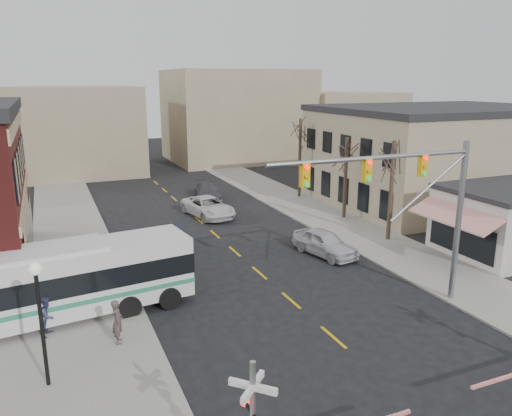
{
  "coord_description": "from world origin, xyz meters",
  "views": [
    {
      "loc": [
        -10.62,
        -14.5,
        10.74
      ],
      "look_at": [
        0.36,
        11.32,
        3.5
      ],
      "focal_mm": 35.0,
      "sensor_mm": 36.0,
      "label": 1
    }
  ],
  "objects_px": {
    "street_lamp": "(39,300)",
    "car_b": "(164,236)",
    "pedestrian_far": "(47,315)",
    "traffic_signal_mast": "(414,193)",
    "transit_bus": "(47,284)",
    "car_c": "(208,207)",
    "pedestrian_near": "(118,321)",
    "car_d": "(208,192)",
    "car_a": "(325,243)"
  },
  "relations": [
    {
      "from": "traffic_signal_mast",
      "to": "pedestrian_near",
      "type": "height_order",
      "value": "traffic_signal_mast"
    },
    {
      "from": "transit_bus",
      "to": "pedestrian_near",
      "type": "bearing_deg",
      "value": -51.5
    },
    {
      "from": "car_c",
      "to": "pedestrian_near",
      "type": "bearing_deg",
      "value": -127.77
    },
    {
      "from": "transit_bus",
      "to": "pedestrian_far",
      "type": "bearing_deg",
      "value": -93.26
    },
    {
      "from": "car_c",
      "to": "car_b",
      "type": "bearing_deg",
      "value": -139.13
    },
    {
      "from": "transit_bus",
      "to": "traffic_signal_mast",
      "type": "relative_size",
      "value": 1.29
    },
    {
      "from": "car_a",
      "to": "pedestrian_near",
      "type": "xyz_separation_m",
      "value": [
        -13.55,
        -6.22,
        0.27
      ]
    },
    {
      "from": "car_b",
      "to": "car_d",
      "type": "height_order",
      "value": "car_d"
    },
    {
      "from": "car_a",
      "to": "car_d",
      "type": "height_order",
      "value": "car_a"
    },
    {
      "from": "street_lamp",
      "to": "car_b",
      "type": "xyz_separation_m",
      "value": [
        7.4,
        13.9,
        -2.7
      ]
    },
    {
      "from": "street_lamp",
      "to": "pedestrian_far",
      "type": "bearing_deg",
      "value": 88.4
    },
    {
      "from": "pedestrian_near",
      "to": "car_d",
      "type": "bearing_deg",
      "value": -17.99
    },
    {
      "from": "traffic_signal_mast",
      "to": "car_d",
      "type": "distance_m",
      "value": 25.85
    },
    {
      "from": "transit_bus",
      "to": "car_c",
      "type": "relative_size",
      "value": 2.36
    },
    {
      "from": "car_b",
      "to": "pedestrian_far",
      "type": "distance_m",
      "value": 12.37
    },
    {
      "from": "car_d",
      "to": "street_lamp",
      "type": "bearing_deg",
      "value": -107.47
    },
    {
      "from": "street_lamp",
      "to": "car_b",
      "type": "relative_size",
      "value": 1.07
    },
    {
      "from": "car_c",
      "to": "car_d",
      "type": "xyz_separation_m",
      "value": [
        1.69,
        5.42,
        -0.04
      ]
    },
    {
      "from": "traffic_signal_mast",
      "to": "car_b",
      "type": "height_order",
      "value": "traffic_signal_mast"
    },
    {
      "from": "transit_bus",
      "to": "traffic_signal_mast",
      "type": "bearing_deg",
      "value": -18.41
    },
    {
      "from": "traffic_signal_mast",
      "to": "car_b",
      "type": "xyz_separation_m",
      "value": [
        -8.55,
        13.85,
        -5.04
      ]
    },
    {
      "from": "transit_bus",
      "to": "street_lamp",
      "type": "relative_size",
      "value": 2.87
    },
    {
      "from": "traffic_signal_mast",
      "to": "car_c",
      "type": "xyz_separation_m",
      "value": [
        -3.56,
        19.87,
        -4.97
      ]
    },
    {
      "from": "car_c",
      "to": "pedestrian_far",
      "type": "relative_size",
      "value": 3.18
    },
    {
      "from": "transit_bus",
      "to": "car_a",
      "type": "height_order",
      "value": "transit_bus"
    },
    {
      "from": "pedestrian_near",
      "to": "pedestrian_far",
      "type": "height_order",
      "value": "pedestrian_near"
    },
    {
      "from": "street_lamp",
      "to": "car_d",
      "type": "distance_m",
      "value": 29.11
    },
    {
      "from": "transit_bus",
      "to": "car_c",
      "type": "height_order",
      "value": "transit_bus"
    },
    {
      "from": "traffic_signal_mast",
      "to": "street_lamp",
      "type": "bearing_deg",
      "value": -179.82
    },
    {
      "from": "street_lamp",
      "to": "pedestrian_near",
      "type": "height_order",
      "value": "street_lamp"
    },
    {
      "from": "street_lamp",
      "to": "car_a",
      "type": "bearing_deg",
      "value": 26.88
    },
    {
      "from": "street_lamp",
      "to": "transit_bus",
      "type": "bearing_deg",
      "value": 87.97
    },
    {
      "from": "traffic_signal_mast",
      "to": "car_b",
      "type": "distance_m",
      "value": 17.04
    },
    {
      "from": "car_d",
      "to": "pedestrian_far",
      "type": "xyz_separation_m",
      "value": [
        -13.96,
        -21.43,
        0.26
      ]
    },
    {
      "from": "street_lamp",
      "to": "traffic_signal_mast",
      "type": "bearing_deg",
      "value": 0.18
    },
    {
      "from": "car_a",
      "to": "pedestrian_far",
      "type": "bearing_deg",
      "value": -177.45
    },
    {
      "from": "transit_bus",
      "to": "car_d",
      "type": "distance_m",
      "value": 24.41
    },
    {
      "from": "traffic_signal_mast",
      "to": "car_d",
      "type": "height_order",
      "value": "traffic_signal_mast"
    },
    {
      "from": "transit_bus",
      "to": "pedestrian_near",
      "type": "distance_m",
      "value": 4.23
    },
    {
      "from": "street_lamp",
      "to": "car_d",
      "type": "bearing_deg",
      "value": 60.96
    },
    {
      "from": "car_c",
      "to": "pedestrian_near",
      "type": "relative_size",
      "value": 2.97
    },
    {
      "from": "car_a",
      "to": "pedestrian_near",
      "type": "distance_m",
      "value": 14.92
    },
    {
      "from": "traffic_signal_mast",
      "to": "pedestrian_near",
      "type": "xyz_separation_m",
      "value": [
        -13.18,
        2.0,
        -4.69
      ]
    },
    {
      "from": "car_b",
      "to": "pedestrian_far",
      "type": "height_order",
      "value": "pedestrian_far"
    },
    {
      "from": "car_b",
      "to": "car_c",
      "type": "relative_size",
      "value": 0.77
    },
    {
      "from": "car_b",
      "to": "pedestrian_near",
      "type": "height_order",
      "value": "pedestrian_near"
    },
    {
      "from": "pedestrian_far",
      "to": "traffic_signal_mast",
      "type": "bearing_deg",
      "value": -75.1
    },
    {
      "from": "car_b",
      "to": "traffic_signal_mast",
      "type": "bearing_deg",
      "value": 108.36
    },
    {
      "from": "car_b",
      "to": "pedestrian_far",
      "type": "bearing_deg",
      "value": 40.56
    },
    {
      "from": "traffic_signal_mast",
      "to": "car_b",
      "type": "bearing_deg",
      "value": 121.68
    }
  ]
}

